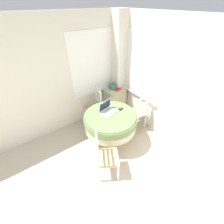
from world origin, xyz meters
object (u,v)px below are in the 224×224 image
object	(u,v)px
cell_phone	(122,109)
book_on_cabinet	(117,89)
dining_chair_near_back_window	(94,107)
laptop	(108,110)
corner_cabinet	(115,101)
computer_mouse	(120,109)
storage_box	(113,87)
dining_chair_camera_near	(105,157)
round_dining_table	(110,121)
dining_chair_near_right_window	(138,113)

from	to	relation	value
cell_phone	book_on_cabinet	size ratio (longest dim) A/B	0.51
dining_chair_near_back_window	book_on_cabinet	world-z (taller)	dining_chair_near_back_window
laptop	corner_cabinet	size ratio (longest dim) A/B	0.50
computer_mouse	storage_box	bearing A→B (deg)	63.38
laptop	dining_chair_near_back_window	xyz separation A→B (m)	(0.05, 0.69, -0.35)
dining_chair_near_back_window	storage_box	world-z (taller)	dining_chair_near_back_window
computer_mouse	dining_chair_near_back_window	world-z (taller)	dining_chair_near_back_window
laptop	dining_chair_near_back_window	distance (m)	0.78
corner_cabinet	dining_chair_camera_near	bearing A→B (deg)	-132.01
dining_chair_camera_near	storage_box	bearing A→B (deg)	49.87
dining_chair_camera_near	book_on_cabinet	xyz separation A→B (m)	(1.34, 1.42, 0.32)
cell_phone	dining_chair_near_back_window	xyz separation A→B (m)	(-0.27, 0.79, -0.30)
dining_chair_near_back_window	cell_phone	bearing A→B (deg)	-71.19
dining_chair_near_back_window	book_on_cabinet	distance (m)	0.78
storage_box	book_on_cabinet	xyz separation A→B (m)	(0.08, -0.07, -0.05)
round_dining_table	storage_box	distance (m)	1.15
storage_box	corner_cabinet	bearing A→B (deg)	-17.63
dining_chair_near_right_window	book_on_cabinet	distance (m)	0.88
laptop	corner_cabinet	xyz separation A→B (m)	(0.75, 0.74, -0.43)
dining_chair_camera_near	book_on_cabinet	size ratio (longest dim) A/B	4.15
dining_chair_near_back_window	storage_box	xyz separation A→B (m)	(0.63, 0.07, 0.37)
corner_cabinet	storage_box	bearing A→B (deg)	162.37
computer_mouse	round_dining_table	bearing A→B (deg)	-174.37
computer_mouse	storage_box	xyz separation A→B (m)	(0.43, 0.85, 0.05)
dining_chair_near_back_window	dining_chair_near_right_window	distance (m)	1.11
round_dining_table	book_on_cabinet	bearing A→B (deg)	46.09
dining_chair_near_right_window	cell_phone	bearing A→B (deg)	176.19
dining_chair_camera_near	round_dining_table	bearing A→B (deg)	47.70
dining_chair_camera_near	storage_box	xyz separation A→B (m)	(1.26, 1.49, 0.37)
cell_phone	dining_chair_near_right_window	world-z (taller)	dining_chair_near_right_window
round_dining_table	dining_chair_camera_near	distance (m)	0.84
cell_phone	storage_box	world-z (taller)	storage_box
laptop	book_on_cabinet	bearing A→B (deg)	42.28
laptop	corner_cabinet	distance (m)	1.13
round_dining_table	dining_chair_camera_near	world-z (taller)	dining_chair_camera_near
cell_phone	corner_cabinet	distance (m)	1.01
computer_mouse	dining_chair_near_back_window	size ratio (longest dim) A/B	0.09
round_dining_table	dining_chair_near_right_window	world-z (taller)	dining_chair_near_right_window
round_dining_table	corner_cabinet	distance (m)	1.17
round_dining_table	book_on_cabinet	xyz separation A→B (m)	(0.78, 0.81, 0.18)
laptop	storage_box	world-z (taller)	laptop
laptop	dining_chair_near_back_window	bearing A→B (deg)	86.16
laptop	dining_chair_near_back_window	world-z (taller)	laptop
dining_chair_near_right_window	corner_cabinet	xyz separation A→B (m)	(-0.05, 0.86, -0.08)
computer_mouse	book_on_cabinet	xyz separation A→B (m)	(0.51, 0.78, 0.00)
computer_mouse	storage_box	size ratio (longest dim) A/B	0.56
computer_mouse	dining_chair_camera_near	xyz separation A→B (m)	(-0.83, -0.64, -0.32)
computer_mouse	cell_phone	xyz separation A→B (m)	(0.06, -0.00, -0.02)
book_on_cabinet	dining_chair_camera_near	bearing A→B (deg)	-133.23
corner_cabinet	book_on_cabinet	size ratio (longest dim) A/B	3.24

